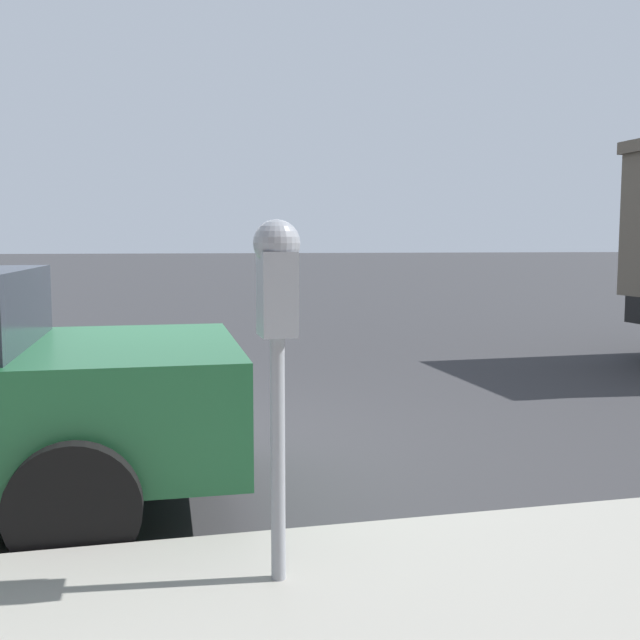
# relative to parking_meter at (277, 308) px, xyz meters

# --- Properties ---
(ground_plane) EXTENTS (220.00, 220.00, 0.00)m
(ground_plane) POSITION_rel_parking_meter_xyz_m (2.73, 0.49, -1.31)
(ground_plane) COLOR #333335
(parking_meter) EXTENTS (0.21, 0.19, 1.49)m
(parking_meter) POSITION_rel_parking_meter_xyz_m (0.00, 0.00, 0.00)
(parking_meter) COLOR gray
(parking_meter) RESTS_ON sidewalk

